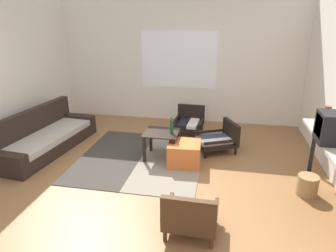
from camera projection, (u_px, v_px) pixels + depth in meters
name	position (u px, v px, depth m)	size (l,w,h in m)	color
ground_plane	(144.00, 187.00, 4.22)	(7.80, 7.80, 0.00)	olive
far_wall_with_window	(179.00, 59.00, 6.58)	(5.60, 0.13, 2.70)	silver
area_rug	(141.00, 158.00, 5.08)	(2.02, 2.16, 0.01)	#38332D
couch	(44.00, 138.00, 5.34)	(0.95, 2.16, 0.70)	black
coffee_table	(161.00, 138.00, 4.98)	(0.55, 0.52, 0.46)	black
armchair_by_window	(189.00, 121.00, 6.14)	(0.59, 0.64, 0.52)	black
armchair_striped_foreground	(190.00, 216.00, 3.22)	(0.58, 0.54, 0.55)	#472D19
armchair_corner	(220.00, 138.00, 5.31)	(0.81, 0.78, 0.51)	black
ottoman_orange	(184.00, 154.00, 4.82)	(0.50, 0.50, 0.37)	#D1662D
console_shelf	(334.00, 148.00, 3.69)	(0.39, 1.68, 0.82)	#B2AD9E
clay_vase	(326.00, 120.00, 4.02)	(0.19, 0.19, 0.31)	brown
glass_bottle	(171.00, 126.00, 4.88)	(0.06, 0.06, 0.27)	#194723
wicker_basket	(307.00, 185.00, 4.00)	(0.27, 0.27, 0.27)	#9E7A4C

